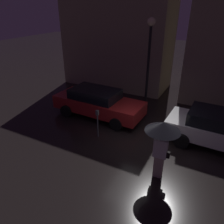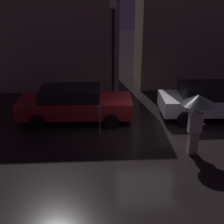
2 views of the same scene
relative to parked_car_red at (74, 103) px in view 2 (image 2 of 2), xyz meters
name	(u,v)px [view 2 (image 2 of 2)]	position (x,y,z in m)	size (l,w,h in m)	color
ground_plane	(149,134)	(2.91, -1.44, -0.76)	(60.00, 60.00, 0.00)	black
building_facade_left	(50,8)	(-1.42, 5.06, 3.46)	(7.10, 3.00, 8.43)	gray
building_facade_right	(197,21)	(6.55, 5.06, 2.72)	(6.47, 3.00, 6.95)	gray
parked_car_red	(74,103)	(0.00, 0.00, 0.00)	(4.69, 1.92, 1.44)	maroon
parked_car_white	(208,100)	(5.66, 0.00, 0.00)	(4.14, 1.94, 1.46)	silver
pedestrian_with_umbrella	(198,107)	(4.08, -2.89, 0.92)	(1.10, 1.10, 2.09)	beige
parking_meter	(100,119)	(1.02, -1.73, 0.04)	(0.12, 0.10, 1.29)	#4C5154
street_lamp_near	(113,34)	(1.75, 2.36, 2.43)	(0.41, 0.41, 4.69)	black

